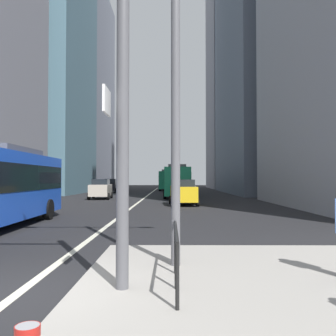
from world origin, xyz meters
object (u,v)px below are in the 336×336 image
Objects in this scene: car_oncoming_mid at (111,185)px; car_receding_near at (175,186)px; city_bus_red_distant at (168,179)px; city_bus_red_receding at (176,180)px; car_receding_far at (183,192)px; car_oncoming_far at (101,189)px; street_lamp_post at (176,32)px.

car_oncoming_mid and car_receding_near have the same top height.
city_bus_red_receding is at bearing -87.30° from city_bus_red_distant.
city_bus_red_distant is at bearing 47.79° from car_oncoming_mid.
city_bus_red_distant is 33.58m from car_receding_far.
car_oncoming_mid is at bearing 161.04° from car_receding_near.
car_receding_far is 11.25m from car_oncoming_far.
street_lamp_post reaches higher than car_oncoming_mid.
car_oncoming_mid is (-8.10, -8.93, -0.85)m from city_bus_red_distant.
car_oncoming_mid is 16.59m from car_oncoming_far.
city_bus_red_receding reaches higher than car_receding_far.
car_oncoming_far is 28.92m from street_lamp_post.
car_receding_far is (0.34, -11.34, -0.85)m from city_bus_red_receding.
city_bus_red_distant is 12.11m from car_receding_near.
car_receding_far is at bearing -88.30° from city_bus_red_receding.
car_receding_far is 0.53× the size of street_lamp_post.
car_receding_near is 21.51m from car_receding_far.
city_bus_red_receding is 10.20m from car_receding_near.
city_bus_red_receding is at bearing -89.51° from car_receding_near.
street_lamp_post is at bearing -90.95° from city_bus_red_receding.
city_bus_red_distant is (-1.05, 22.21, 0.00)m from city_bus_red_receding.
car_oncoming_mid is (-9.15, 13.28, -0.84)m from city_bus_red_receding.
car_oncoming_mid is 1.08× the size of car_oncoming_far.
car_receding_far is (1.38, -33.55, -0.85)m from city_bus_red_distant.
city_bus_red_receding is 2.61× the size of car_receding_near.
car_oncoming_mid is at bearing 95.80° from car_oncoming_far.
car_receding_far is at bearing -87.64° from city_bus_red_distant.
city_bus_red_distant reaches higher than car_oncoming_mid.
car_oncoming_mid is 45.29m from street_lamp_post.
car_receding_near is 41.36m from street_lamp_post.
car_receding_far is 20.12m from street_lamp_post.
city_bus_red_receding is 2.60× the size of car_oncoming_far.
city_bus_red_distant is 1.44× the size of street_lamp_post.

